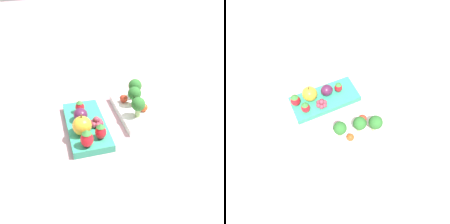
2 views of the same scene
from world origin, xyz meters
TOP-DOWN VIEW (x-y plane):
  - ground_plane at (0.00, 0.00)m, footprint 4.00×4.00m
  - bento_box_savoury at (-0.01, 0.08)m, footprint 0.20×0.12m
  - bento_box_fruit at (0.00, -0.07)m, footprint 0.23×0.12m
  - broccoli_floret_0 at (0.03, 0.06)m, footprint 0.04×0.04m
  - broccoli_floret_1 at (-0.03, 0.08)m, footprint 0.04×0.04m
  - broccoli_floret_2 at (-0.07, 0.10)m, footprint 0.04×0.04m
  - cherry_tomato_0 at (-0.05, 0.06)m, footprint 0.02×0.02m
  - cherry_tomato_1 at (0.01, 0.09)m, footprint 0.02×0.02m
  - apple at (0.04, -0.10)m, footprint 0.05×0.05m
  - strawberry_0 at (0.09, -0.10)m, footprint 0.03×0.03m
  - strawberry_1 at (0.07, -0.06)m, footprint 0.03×0.03m
  - strawberry_2 at (-0.05, -0.08)m, footprint 0.03×0.03m
  - plum at (-0.01, -0.08)m, footprint 0.04×0.04m
  - grape_cluster at (0.02, -0.05)m, footprint 0.04×0.03m

SIDE VIEW (x-z plane):
  - ground_plane at x=0.00m, z-range 0.00..0.00m
  - bento_box_fruit at x=0.00m, z-range 0.00..0.02m
  - bento_box_savoury at x=-0.01m, z-range 0.00..0.02m
  - grape_cluster at x=0.02m, z-range 0.02..0.04m
  - cherry_tomato_1 at x=0.01m, z-range 0.02..0.04m
  - cherry_tomato_0 at x=-0.05m, z-range 0.02..0.04m
  - plum at x=-0.01m, z-range 0.02..0.06m
  - strawberry_2 at x=-0.05m, z-range 0.02..0.06m
  - strawberry_1 at x=0.07m, z-range 0.02..0.06m
  - strawberry_0 at x=0.09m, z-range 0.02..0.06m
  - apple at x=0.04m, z-range 0.02..0.07m
  - broccoli_floret_0 at x=0.03m, z-range 0.03..0.09m
  - broccoli_floret_1 at x=-0.03m, z-range 0.03..0.09m
  - broccoli_floret_2 at x=-0.07m, z-range 0.03..0.09m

